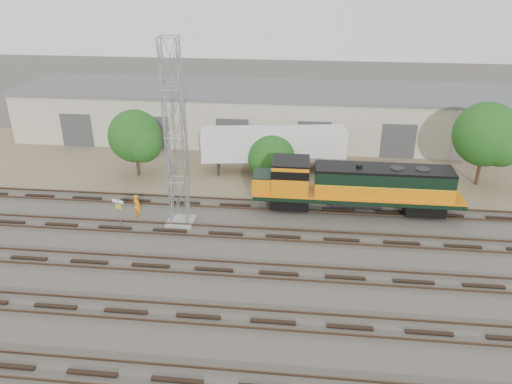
# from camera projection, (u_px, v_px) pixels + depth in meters

# --- Properties ---
(ground) EXTENTS (140.00, 140.00, 0.00)m
(ground) POSITION_uv_depth(u_px,v_px,m) (282.00, 249.00, 33.02)
(ground) COLOR #47423A
(ground) RESTS_ON ground
(dirt_strip) EXTENTS (80.00, 16.00, 0.02)m
(dirt_strip) POSITION_uv_depth(u_px,v_px,m) (292.00, 165.00, 46.55)
(dirt_strip) COLOR #726047
(dirt_strip) RESTS_ON ground
(tracks) EXTENTS (80.00, 20.40, 0.28)m
(tracks) POSITION_uv_depth(u_px,v_px,m) (279.00, 273.00, 30.28)
(tracks) COLOR black
(tracks) RESTS_ON ground
(warehouse) EXTENTS (58.40, 10.40, 5.30)m
(warehouse) POSITION_uv_depth(u_px,v_px,m) (296.00, 114.00, 52.63)
(warehouse) COLOR #BAB29B
(warehouse) RESTS_ON ground
(locomotive) EXTENTS (15.47, 2.71, 3.72)m
(locomotive) POSITION_uv_depth(u_px,v_px,m) (354.00, 186.00, 37.04)
(locomotive) COLOR black
(locomotive) RESTS_ON tracks
(signal_tower) EXTENTS (1.93, 1.93, 13.06)m
(signal_tower) POSITION_uv_depth(u_px,v_px,m) (175.00, 139.00, 33.68)
(signal_tower) COLOR gray
(signal_tower) RESTS_ON ground
(sign_post) EXTENTS (0.88, 0.30, 2.22)m
(sign_post) POSITION_uv_depth(u_px,v_px,m) (119.00, 208.00, 35.02)
(sign_post) COLOR gray
(sign_post) RESTS_ON ground
(worker) EXTENTS (0.77, 0.68, 1.77)m
(worker) POSITION_uv_depth(u_px,v_px,m) (137.00, 206.00, 36.83)
(worker) COLOR orange
(worker) RESTS_ON ground
(semi_trailer) EXTENTS (12.96, 4.33, 3.92)m
(semi_trailer) POSITION_uv_depth(u_px,v_px,m) (277.00, 145.00, 44.34)
(semi_trailer) COLOR silver
(semi_trailer) RESTS_ON ground
(tree_west) EXTENTS (4.77, 4.54, 5.95)m
(tree_west) POSITION_uv_depth(u_px,v_px,m) (137.00, 138.00, 42.72)
(tree_west) COLOR #382619
(tree_west) RESTS_ON ground
(tree_mid) EXTENTS (4.29, 4.09, 4.09)m
(tree_mid) POSITION_uv_depth(u_px,v_px,m) (274.00, 161.00, 42.96)
(tree_mid) COLOR #382619
(tree_mid) RESTS_ON ground
(tree_east) EXTENTS (5.54, 5.27, 7.12)m
(tree_east) POSITION_uv_depth(u_px,v_px,m) (490.00, 137.00, 40.51)
(tree_east) COLOR #382619
(tree_east) RESTS_ON ground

